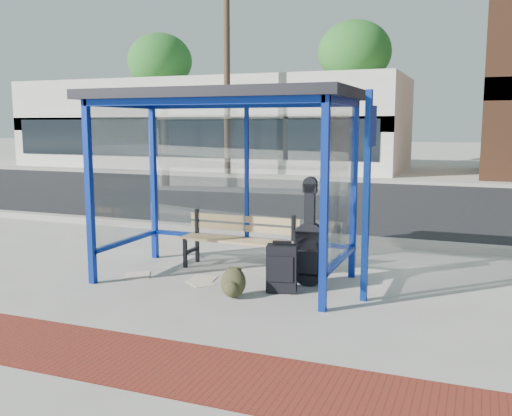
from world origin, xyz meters
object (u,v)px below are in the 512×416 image
at_px(suitcase, 282,268).
at_px(backpack, 233,283).
at_px(bench, 240,237).
at_px(guitar_bag, 309,249).

xyz_separation_m(suitcase, backpack, (-0.45, -0.42, -0.12)).
relative_size(bench, backpack, 4.69).
relative_size(guitar_bag, backpack, 3.61).
distance_m(bench, guitar_bag, 1.21).
height_order(bench, guitar_bag, guitar_bag).
xyz_separation_m(bench, backpack, (0.45, -1.26, -0.28)).
height_order(suitcase, backpack, suitcase).
distance_m(bench, backpack, 1.37).
bearing_deg(bench, guitar_bag, -20.47).
xyz_separation_m(guitar_bag, suitcase, (-0.22, -0.40, -0.18)).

